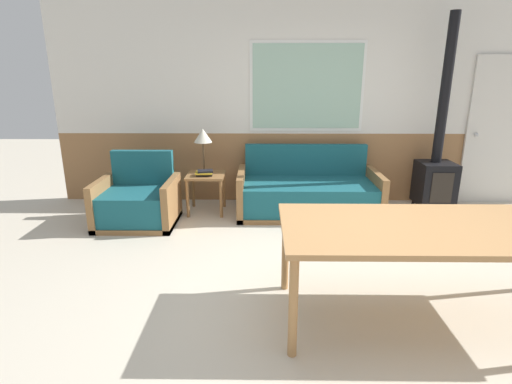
# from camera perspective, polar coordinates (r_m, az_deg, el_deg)

# --- Properties ---
(ground_plane) EXTENTS (16.00, 16.00, 0.00)m
(ground_plane) POSITION_cam_1_polar(r_m,az_deg,el_deg) (3.50, 13.82, -14.30)
(ground_plane) COLOR beige
(wall_back) EXTENTS (7.20, 0.09, 2.70)m
(wall_back) POSITION_cam_1_polar(r_m,az_deg,el_deg) (5.61, 8.78, 12.30)
(wall_back) COLOR #996B42
(wall_back) RESTS_ON ground_plane
(couch) EXTENTS (1.81, 0.90, 0.84)m
(couch) POSITION_cam_1_polar(r_m,az_deg,el_deg) (5.25, 7.37, -0.29)
(couch) COLOR olive
(couch) RESTS_ON ground_plane
(armchair) EXTENTS (0.92, 0.78, 0.84)m
(armchair) POSITION_cam_1_polar(r_m,az_deg,el_deg) (5.05, -16.51, -1.52)
(armchair) COLOR olive
(armchair) RESTS_ON ground_plane
(side_table) EXTENTS (0.48, 0.48, 0.51)m
(side_table) POSITION_cam_1_polar(r_m,az_deg,el_deg) (5.23, -7.15, 1.55)
(side_table) COLOR olive
(side_table) RESTS_ON ground_plane
(table_lamp) EXTENTS (0.23, 0.23, 0.58)m
(table_lamp) POSITION_cam_1_polar(r_m,az_deg,el_deg) (5.20, -7.60, 7.80)
(table_lamp) COLOR #4C3823
(table_lamp) RESTS_ON side_table
(book_stack) EXTENTS (0.23, 0.17, 0.07)m
(book_stack) POSITION_cam_1_polar(r_m,az_deg,el_deg) (5.12, -7.37, 2.72)
(book_stack) COLOR black
(book_stack) RESTS_ON side_table
(dining_table) EXTENTS (2.16, 0.96, 0.75)m
(dining_table) POSITION_cam_1_polar(r_m,az_deg,el_deg) (3.10, 24.16, -5.47)
(dining_table) COLOR #B27F4C
(dining_table) RESTS_ON ground_plane
(wood_stove) EXTENTS (0.45, 0.45, 2.48)m
(wood_stove) POSITION_cam_1_polar(r_m,az_deg,el_deg) (5.70, 24.40, 3.51)
(wood_stove) COLOR black
(wood_stove) RESTS_ON ground_plane
(entry_door) EXTENTS (0.82, 0.09, 2.00)m
(entry_door) POSITION_cam_1_polar(r_m,az_deg,el_deg) (6.41, 31.12, 7.40)
(entry_door) COLOR silver
(entry_door) RESTS_ON ground_plane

